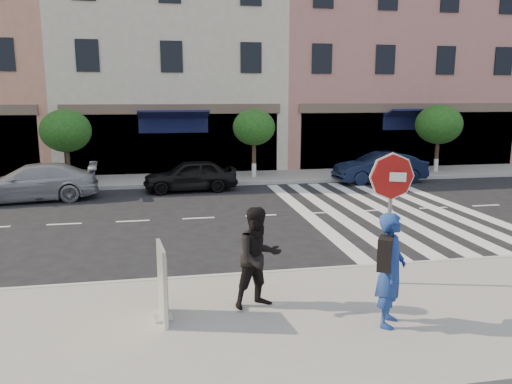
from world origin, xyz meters
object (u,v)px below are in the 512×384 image
(car_far_mid, at_px, (190,175))
(car_far_right, at_px, (380,167))
(walker, at_px, (259,258))
(poster_board, at_px, (163,284))
(car_far_left, at_px, (32,182))
(stop_sign, at_px, (391,190))
(photographer, at_px, (391,270))

(car_far_mid, height_order, car_far_right, car_far_right)
(walker, distance_m, poster_board, 1.68)
(car_far_left, bearing_deg, stop_sign, 35.00)
(walker, distance_m, car_far_left, 12.65)
(walker, bearing_deg, car_far_left, 102.05)
(car_far_left, bearing_deg, car_far_right, 89.36)
(stop_sign, xyz_separation_m, car_far_mid, (-3.22, 11.18, -1.40))
(car_far_right, bearing_deg, poster_board, -39.73)
(poster_board, height_order, car_far_left, poster_board)
(photographer, distance_m, car_far_mid, 13.08)
(car_far_left, height_order, car_far_mid, car_far_left)
(stop_sign, xyz_separation_m, car_far_right, (5.08, 11.66, -1.36))
(car_far_left, bearing_deg, car_far_mid, 92.09)
(walker, xyz_separation_m, car_far_right, (7.76, 12.26, -0.38))
(walker, xyz_separation_m, car_far_left, (-6.29, 10.97, -0.37))
(poster_board, bearing_deg, stop_sign, 3.90)
(walker, distance_m, car_far_right, 14.51)
(walker, relative_size, car_far_left, 0.39)
(car_far_left, xyz_separation_m, car_far_right, (14.06, 1.29, -0.00))
(photographer, bearing_deg, car_far_right, 8.68)
(car_far_left, xyz_separation_m, car_far_mid, (5.76, 0.81, -0.04))
(car_far_left, bearing_deg, walker, 23.97)
(photographer, relative_size, walker, 1.04)
(car_far_left, distance_m, car_far_right, 14.12)
(car_far_left, distance_m, car_far_mid, 5.81)
(car_far_left, relative_size, car_far_mid, 1.24)
(photographer, relative_size, car_far_left, 0.40)
(walker, bearing_deg, photographer, -46.52)
(poster_board, relative_size, car_far_mid, 0.34)
(walker, bearing_deg, car_far_right, 39.85)
(photographer, bearing_deg, poster_board, 109.14)
(stop_sign, xyz_separation_m, photographer, (-0.74, -1.66, -0.95))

